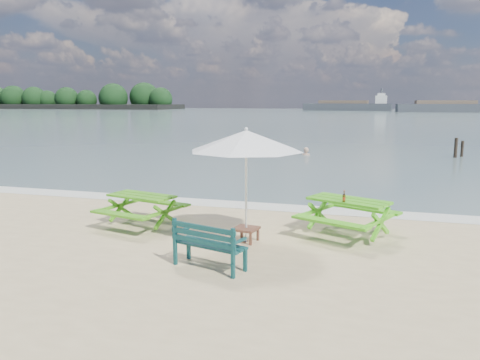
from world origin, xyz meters
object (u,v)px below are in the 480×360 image
(beer_bottle, at_px, (344,198))
(swimmer, at_px, (306,162))
(park_bench, at_px, (210,254))
(picnic_table_left, at_px, (142,211))
(patio_umbrella, at_px, (246,141))
(side_table, at_px, (246,234))
(picnic_table_right, at_px, (348,218))

(beer_bottle, distance_m, swimmer, 15.76)
(beer_bottle, bearing_deg, park_bench, -131.12)
(beer_bottle, bearing_deg, picnic_table_left, -177.02)
(picnic_table_left, distance_m, swimmer, 15.73)
(patio_umbrella, bearing_deg, side_table, 0.00)
(picnic_table_left, relative_size, patio_umbrella, 0.76)
(park_bench, distance_m, swimmer, 17.86)
(picnic_table_right, relative_size, park_bench, 1.71)
(picnic_table_left, height_order, beer_bottle, beer_bottle)
(picnic_table_right, xyz_separation_m, beer_bottle, (-0.08, -0.30, 0.50))
(patio_umbrella, bearing_deg, swimmer, 94.11)
(picnic_table_left, xyz_separation_m, swimmer, (1.51, 15.64, -0.76))
(picnic_table_right, bearing_deg, swimmer, 101.82)
(picnic_table_right, distance_m, side_table, 2.27)
(patio_umbrella, relative_size, beer_bottle, 10.91)
(picnic_table_left, bearing_deg, swimmer, 84.50)
(side_table, height_order, beer_bottle, beer_bottle)
(picnic_table_right, distance_m, beer_bottle, 0.59)
(picnic_table_right, bearing_deg, patio_umbrella, -152.04)
(park_bench, distance_m, beer_bottle, 3.27)
(park_bench, bearing_deg, patio_umbrella, 83.32)
(picnic_table_left, relative_size, swimmer, 1.26)
(picnic_table_right, relative_size, beer_bottle, 9.72)
(picnic_table_left, relative_size, beer_bottle, 8.31)
(park_bench, xyz_separation_m, patio_umbrella, (0.19, 1.66, 1.86))
(picnic_table_left, bearing_deg, park_bench, -41.38)
(picnic_table_left, bearing_deg, picnic_table_right, 6.65)
(side_table, xyz_separation_m, swimmer, (-1.16, 16.16, -0.56))
(side_table, bearing_deg, beer_bottle, 21.51)
(picnic_table_right, height_order, swimmer, picnic_table_right)
(picnic_table_right, distance_m, park_bench, 3.50)
(picnic_table_right, bearing_deg, picnic_table_left, -173.35)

